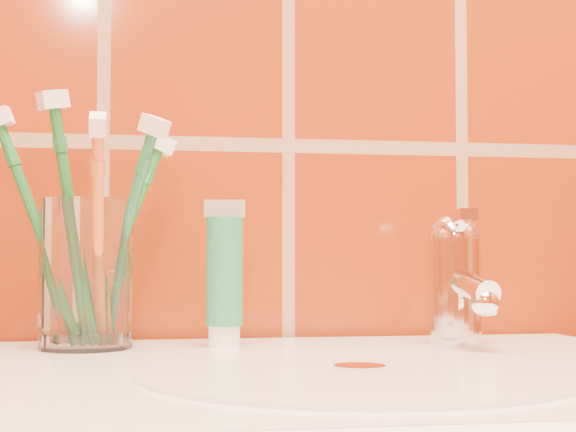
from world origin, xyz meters
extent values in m
cylinder|color=silver|center=(0.00, 0.91, 0.85)|extent=(0.30, 0.30, 0.00)
cylinder|color=white|center=(0.00, 0.91, 0.85)|extent=(0.04, 0.04, 0.00)
cylinder|color=white|center=(-0.19, 1.11, 0.91)|extent=(0.10, 0.10, 0.13)
cylinder|color=white|center=(-0.07, 1.10, 0.86)|extent=(0.03, 0.03, 0.02)
cylinder|color=#1C7547|center=(-0.07, 1.10, 0.92)|extent=(0.03, 0.03, 0.10)
cube|color=beige|center=(-0.07, 1.10, 0.97)|extent=(0.04, 0.00, 0.02)
cylinder|color=white|center=(0.14, 1.09, 0.90)|extent=(0.05, 0.05, 0.09)
sphere|color=white|center=(0.14, 1.09, 0.94)|extent=(0.05, 0.05, 0.05)
cylinder|color=white|center=(0.14, 1.06, 0.91)|extent=(0.02, 0.09, 0.03)
cube|color=white|center=(0.14, 1.08, 0.96)|extent=(0.02, 0.06, 0.01)
camera|label=1|loc=(-0.15, 0.33, 0.93)|focal=55.00mm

